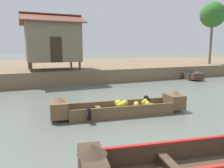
{
  "coord_description": "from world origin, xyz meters",
  "views": [
    {
      "loc": [
        -3.29,
        -2.42,
        2.68
      ],
      "look_at": [
        0.73,
        6.92,
        1.04
      ],
      "focal_mm": 34.93,
      "sensor_mm": 36.0,
      "label": 1
    }
  ],
  "objects_px": {
    "banana_boat": "(122,107)",
    "viewer_boat": "(217,161)",
    "fishing_skiff_distant": "(183,74)",
    "stilt_house_mid_left": "(52,41)",
    "palm_tree_near": "(213,15)"
  },
  "relations": [
    {
      "from": "viewer_boat",
      "to": "banana_boat",
      "type": "bearing_deg",
      "value": 89.54
    },
    {
      "from": "stilt_house_mid_left",
      "to": "palm_tree_near",
      "type": "height_order",
      "value": "palm_tree_near"
    },
    {
      "from": "fishing_skiff_distant",
      "to": "banana_boat",
      "type": "bearing_deg",
      "value": -141.29
    },
    {
      "from": "viewer_boat",
      "to": "fishing_skiff_distant",
      "type": "bearing_deg",
      "value": 51.18
    },
    {
      "from": "fishing_skiff_distant",
      "to": "stilt_house_mid_left",
      "type": "distance_m",
      "value": 12.33
    },
    {
      "from": "viewer_boat",
      "to": "stilt_house_mid_left",
      "type": "height_order",
      "value": "stilt_house_mid_left"
    },
    {
      "from": "banana_boat",
      "to": "viewer_boat",
      "type": "xyz_separation_m",
      "value": [
        -0.04,
        -4.74,
        -0.0
      ]
    },
    {
      "from": "viewer_boat",
      "to": "palm_tree_near",
      "type": "xyz_separation_m",
      "value": [
        15.4,
        14.55,
        5.9
      ]
    },
    {
      "from": "banana_boat",
      "to": "stilt_house_mid_left",
      "type": "relative_size",
      "value": 1.24
    },
    {
      "from": "viewer_boat",
      "to": "stilt_house_mid_left",
      "type": "bearing_deg",
      "value": 94.84
    },
    {
      "from": "banana_boat",
      "to": "palm_tree_near",
      "type": "distance_m",
      "value": 19.15
    },
    {
      "from": "viewer_boat",
      "to": "stilt_house_mid_left",
      "type": "relative_size",
      "value": 1.3
    },
    {
      "from": "banana_boat",
      "to": "fishing_skiff_distant",
      "type": "bearing_deg",
      "value": 38.71
    },
    {
      "from": "banana_boat",
      "to": "palm_tree_near",
      "type": "bearing_deg",
      "value": 32.57
    },
    {
      "from": "banana_boat",
      "to": "stilt_house_mid_left",
      "type": "bearing_deg",
      "value": 97.38
    }
  ]
}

